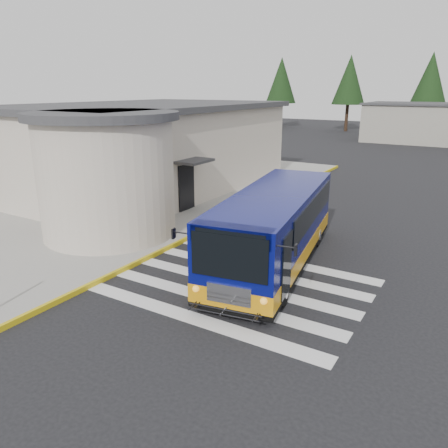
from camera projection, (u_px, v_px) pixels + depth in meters
The scene contains 8 objects.
ground at pixel (259, 278), 13.96m from camera, with size 140.00×140.00×0.00m, color black.
sidewalk at pixel (134, 208), 21.66m from camera, with size 10.00×34.00×0.15m, color gray.
curb_strip at pixel (218, 224), 19.20m from camera, with size 0.12×34.00×0.16m, color gold.
station_building at pixel (142, 149), 24.20m from camera, with size 12.70×18.70×4.80m.
crosswalk at pixel (233, 283), 13.55m from camera, with size 8.00×5.35×0.01m.
transit_bus at pixel (274, 231), 14.63m from camera, with size 4.15×9.26×2.54m.
pedestrian_a at pixel (83, 229), 15.78m from camera, with size 0.57×0.37×1.55m, color black.
pedestrian_b at pixel (86, 230), 15.49m from camera, with size 0.79×0.62×1.63m, color black.
Camera 1 is at (5.71, -11.51, 5.82)m, focal length 35.00 mm.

